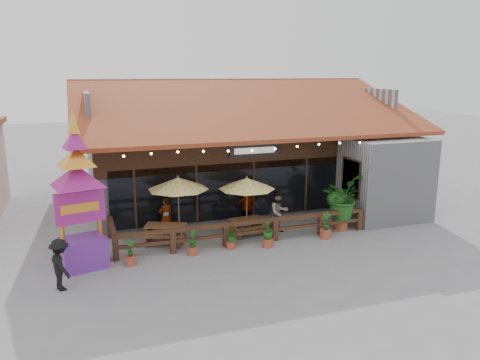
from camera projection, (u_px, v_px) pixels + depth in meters
name	position (u px, v px, depth m)	size (l,w,h in m)	color
ground	(281.00, 235.00, 18.82)	(100.00, 100.00, 0.00)	gray
restaurant_building	(235.00, 154.00, 24.49)	(15.50, 14.73, 6.09)	#AFAFB4
patio_railing	(230.00, 228.00, 17.71)	(10.00, 2.60, 0.92)	#4A2B1A
umbrella_left	(178.00, 184.00, 17.97)	(3.14, 3.14, 2.53)	brown
umbrella_right	(247.00, 184.00, 18.48)	(2.98, 2.98, 2.40)	brown
picnic_table_left	(166.00, 231.00, 17.83)	(1.90, 1.78, 0.73)	brown
picnic_table_right	(246.00, 224.00, 18.82)	(1.49, 1.32, 0.66)	brown
thai_sign_tower	(78.00, 180.00, 15.01)	(2.53, 2.53, 5.69)	#682997
tropical_plant	(342.00, 199.00, 19.26)	(2.19, 2.19, 2.30)	#9A432A
diner_a	(166.00, 217.00, 18.40)	(0.60, 0.39, 1.65)	#392312
diner_b	(279.00, 212.00, 18.87)	(0.85, 0.66, 1.75)	#392312
diner_c	(247.00, 207.00, 19.92)	(0.93, 0.39, 1.59)	#392312
pedestrian	(60.00, 265.00, 13.91)	(1.03, 0.59, 1.59)	black
planter_a	(130.00, 254.00, 15.80)	(0.40, 0.38, 0.93)	#9A432A
planter_b	(192.00, 244.00, 16.70)	(0.37, 0.37, 0.90)	#9A432A
planter_c	(231.00, 236.00, 17.25)	(0.66, 0.63, 0.84)	#9A432A
planter_d	(268.00, 235.00, 17.41)	(0.52, 0.52, 1.01)	#9A432A
planter_e	(326.00, 227.00, 18.36)	(0.45, 0.46, 1.08)	#9A432A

